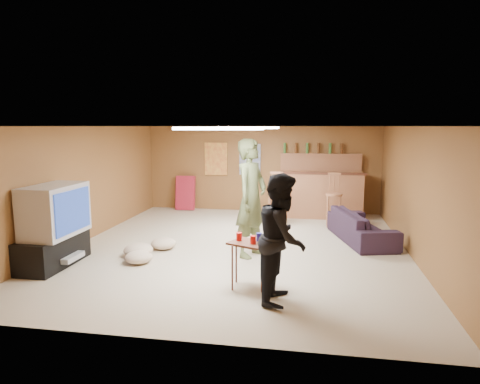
% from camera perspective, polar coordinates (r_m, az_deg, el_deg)
% --- Properties ---
extents(ground, '(7.00, 7.00, 0.00)m').
position_cam_1_polar(ground, '(7.90, -0.25, -7.41)').
color(ground, tan).
rests_on(ground, ground).
extents(ceiling, '(6.00, 7.00, 0.02)m').
position_cam_1_polar(ceiling, '(7.59, -0.26, 8.76)').
color(ceiling, silver).
rests_on(ceiling, ground).
extents(wall_back, '(6.00, 0.02, 2.20)m').
position_cam_1_polar(wall_back, '(11.11, 2.89, 3.08)').
color(wall_back, brown).
rests_on(wall_back, ground).
extents(wall_front, '(6.00, 0.02, 2.20)m').
position_cam_1_polar(wall_front, '(4.33, -8.38, -6.08)').
color(wall_front, brown).
rests_on(wall_front, ground).
extents(wall_left, '(0.02, 7.00, 2.20)m').
position_cam_1_polar(wall_left, '(8.70, -20.11, 0.96)').
color(wall_left, brown).
rests_on(wall_left, ground).
extents(wall_right, '(0.02, 7.00, 2.20)m').
position_cam_1_polar(wall_right, '(7.74, 22.20, -0.07)').
color(wall_right, brown).
rests_on(wall_right, ground).
extents(tv_stand, '(0.55, 1.30, 0.50)m').
position_cam_1_polar(tv_stand, '(7.47, -23.61, -7.13)').
color(tv_stand, black).
rests_on(tv_stand, ground).
extents(dvd_box, '(0.35, 0.50, 0.08)m').
position_cam_1_polar(dvd_box, '(7.38, -22.12, -8.03)').
color(dvd_box, '#B2B2B7').
rests_on(dvd_box, tv_stand).
extents(tv_body, '(0.60, 1.10, 0.80)m').
position_cam_1_polar(tv_body, '(7.29, -23.47, -2.25)').
color(tv_body, '#B2B2B7').
rests_on(tv_body, tv_stand).
extents(tv_screen, '(0.02, 0.95, 0.65)m').
position_cam_1_polar(tv_screen, '(7.12, -21.38, -2.37)').
color(tv_screen, navy).
rests_on(tv_screen, tv_body).
extents(bar_counter, '(2.00, 0.60, 1.10)m').
position_cam_1_polar(bar_counter, '(10.55, 10.62, -0.38)').
color(bar_counter, '#945735').
rests_on(bar_counter, ground).
extents(bar_lip, '(2.10, 0.12, 0.05)m').
position_cam_1_polar(bar_lip, '(10.23, 10.72, 2.44)').
color(bar_lip, '#452216').
rests_on(bar_lip, bar_counter).
extents(bar_shelf, '(2.00, 0.18, 0.05)m').
position_cam_1_polar(bar_shelf, '(10.90, 10.73, 4.93)').
color(bar_shelf, '#945735').
rests_on(bar_shelf, bar_backing).
extents(bar_backing, '(2.00, 0.14, 0.60)m').
position_cam_1_polar(bar_backing, '(10.94, 10.68, 3.37)').
color(bar_backing, '#945735').
rests_on(bar_backing, bar_counter).
extents(poster_left, '(0.60, 0.03, 0.85)m').
position_cam_1_polar(poster_left, '(11.25, -3.22, 4.42)').
color(poster_left, '#BF3F26').
rests_on(poster_left, wall_back).
extents(poster_right, '(0.55, 0.03, 0.80)m').
position_cam_1_polar(poster_right, '(11.08, 1.33, 4.37)').
color(poster_right, '#334C99').
rests_on(poster_right, wall_back).
extents(folding_chair_stack, '(0.50, 0.26, 0.91)m').
position_cam_1_polar(folding_chair_stack, '(11.41, -7.28, -0.12)').
color(folding_chair_stack, '#AA1F33').
rests_on(folding_chair_stack, ground).
extents(ceiling_panel_front, '(1.20, 0.60, 0.04)m').
position_cam_1_polar(ceiling_panel_front, '(6.12, -2.73, 8.47)').
color(ceiling_panel_front, white).
rests_on(ceiling_panel_front, ceiling).
extents(ceiling_panel_back, '(1.20, 0.60, 0.04)m').
position_cam_1_polar(ceiling_panel_back, '(8.77, 1.12, 8.57)').
color(ceiling_panel_back, white).
rests_on(ceiling_panel_back, ceiling).
extents(person_olive, '(0.71, 0.85, 2.00)m').
position_cam_1_polar(person_olive, '(7.21, 1.52, -0.83)').
color(person_olive, '#525C35').
rests_on(person_olive, ground).
extents(person_black, '(0.68, 0.84, 1.63)m').
position_cam_1_polar(person_black, '(5.41, 5.64, -6.12)').
color(person_black, black).
rests_on(person_black, ground).
extents(sofa, '(1.24, 2.09, 0.57)m').
position_cam_1_polar(sofa, '(8.62, 15.87, -4.40)').
color(sofa, black).
rests_on(sofa, ground).
extents(tray_table, '(0.61, 0.56, 0.64)m').
position_cam_1_polar(tray_table, '(5.95, 1.15, -9.67)').
color(tray_table, '#452216').
rests_on(tray_table, ground).
extents(cup_red_near, '(0.10, 0.10, 0.11)m').
position_cam_1_polar(cup_red_near, '(5.93, -0.12, -5.95)').
color(cup_red_near, red).
rests_on(cup_red_near, tray_table).
extents(cup_red_far, '(0.10, 0.10, 0.11)m').
position_cam_1_polar(cup_red_far, '(5.77, 1.76, -6.38)').
color(cup_red_far, red).
rests_on(cup_red_far, tray_table).
extents(cup_blue, '(0.10, 0.10, 0.11)m').
position_cam_1_polar(cup_blue, '(5.90, 2.59, -6.02)').
color(cup_blue, navy).
rests_on(cup_blue, tray_table).
extents(bar_stool_left, '(0.55, 0.55, 1.34)m').
position_cam_1_polar(bar_stool_left, '(9.59, 4.79, -0.45)').
color(bar_stool_left, '#945735').
rests_on(bar_stool_left, ground).
extents(bar_stool_right, '(0.47, 0.47, 1.21)m').
position_cam_1_polar(bar_stool_right, '(9.60, 12.42, -1.01)').
color(bar_stool_right, '#945735').
rests_on(bar_stool_right, ground).
extents(cushion_near_tv, '(0.64, 0.64, 0.22)m').
position_cam_1_polar(cushion_near_tv, '(7.56, -13.41, -7.53)').
color(cushion_near_tv, tan).
rests_on(cushion_near_tv, ground).
extents(cushion_mid, '(0.46, 0.46, 0.20)m').
position_cam_1_polar(cushion_mid, '(7.91, -10.17, -6.76)').
color(cushion_mid, tan).
rests_on(cushion_mid, ground).
extents(cushion_far, '(0.50, 0.50, 0.20)m').
position_cam_1_polar(cushion_far, '(7.20, -13.35, -8.45)').
color(cushion_far, tan).
rests_on(cushion_far, ground).
extents(bottle_row, '(1.48, 0.08, 0.26)m').
position_cam_1_polar(bottle_row, '(10.86, 9.69, 5.77)').
color(bottle_row, '#3F7233').
rests_on(bottle_row, bar_shelf).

